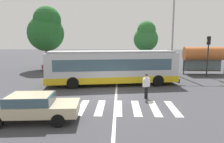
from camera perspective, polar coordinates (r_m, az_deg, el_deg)
The scene contains 17 objects.
ground_plane at distance 14.84m, azimuth -0.42°, elevation -6.92°, with size 160.00×160.00×0.00m, color #3D3D42.
city_transit_bus at distance 18.46m, azimuth 0.05°, elevation 1.16°, with size 11.92×4.50×3.06m.
pedestrian_crossing_street at distance 14.29m, azimuth 9.48°, elevation -3.65°, with size 0.53×0.41×1.72m.
foreground_sedan at distance 11.01m, azimuth -21.26°, elevation -8.90°, with size 4.65×2.23×1.35m.
parked_car_red at distance 29.50m, azimuth -15.87°, elevation 2.00°, with size 2.00×4.56×1.35m.
parked_car_white at distance 28.89m, azimuth -10.76°, elevation 2.04°, with size 2.04×4.59×1.35m.
parked_car_teal at distance 28.34m, azimuth -5.23°, elevation 2.03°, with size 2.27×4.66×1.35m.
parked_car_black at distance 28.07m, azimuth -0.02°, elevation 2.00°, with size 2.06×4.59×1.35m.
parked_car_champagne at distance 27.60m, azimuth 5.78°, elevation 1.85°, with size 2.16×4.63×1.35m.
parked_car_blue at distance 28.03m, azimuth 11.44°, elevation 1.83°, with size 2.22×4.65×1.35m.
traffic_light_far_corner at distance 24.73m, azimuth 25.09°, elevation 5.49°, with size 0.33×0.32×4.43m.
bus_stop_shelter at distance 26.44m, azimuth 24.35°, elevation 4.44°, with size 4.86×1.54×3.25m.
twin_arm_street_lamp at distance 26.01m, azimuth 16.59°, elevation 12.86°, with size 4.07×0.32×10.08m.
background_tree_left at distance 30.16m, azimuth -17.76°, elevation 11.04°, with size 4.95×4.95×8.57m.
background_tree_right at distance 32.56m, azimuth 9.39°, elevation 9.53°, with size 3.76×3.76×6.94m.
crosswalk_painted_stripes at distance 12.45m, azimuth 1.73°, elevation -9.98°, with size 6.91×2.91×0.01m.
lane_center_line at distance 16.77m, azimuth 1.23°, elevation -5.11°, with size 0.16×24.00×0.01m, color silver.
Camera 1 is at (0.63, -14.29, 3.95)m, focal length 33.02 mm.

